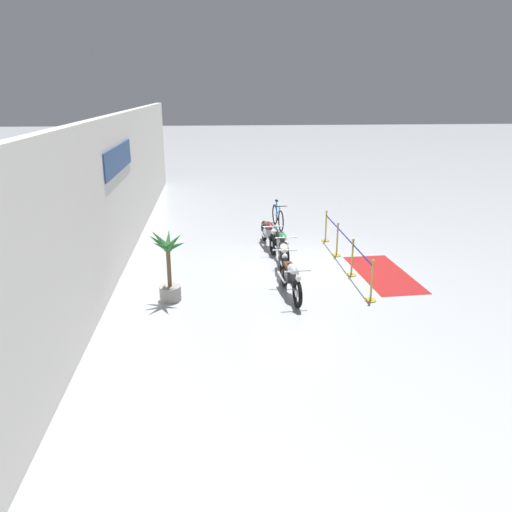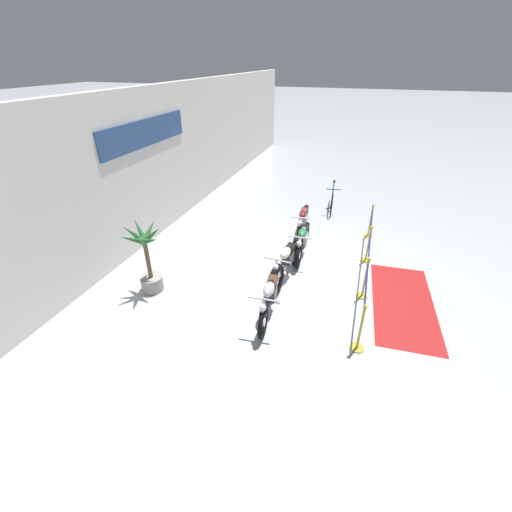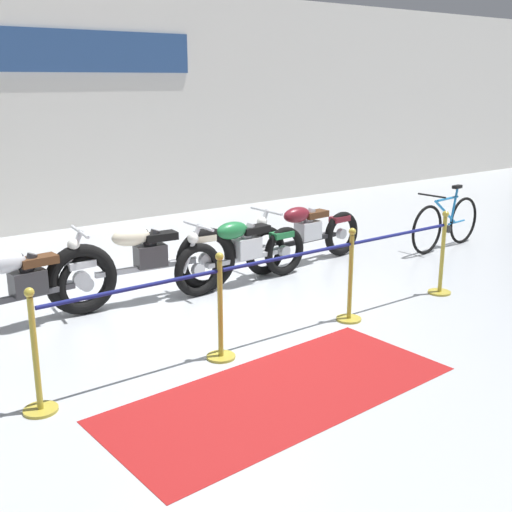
{
  "view_description": "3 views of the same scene",
  "coord_description": "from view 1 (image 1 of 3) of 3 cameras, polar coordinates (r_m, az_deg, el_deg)",
  "views": [
    {
      "loc": [
        -13.31,
        2.41,
        4.84
      ],
      "look_at": [
        -1.1,
        1.37,
        0.75
      ],
      "focal_mm": 35.0,
      "sensor_mm": 36.0,
      "label": 1
    },
    {
      "loc": [
        -7.67,
        -0.93,
        4.88
      ],
      "look_at": [
        -1.37,
        1.13,
        0.99
      ],
      "focal_mm": 24.0,
      "sensor_mm": 36.0,
      "label": 2
    },
    {
      "loc": [
        -3.86,
        -6.09,
        2.6
      ],
      "look_at": [
        0.68,
        0.11,
        0.47
      ],
      "focal_mm": 45.0,
      "sensor_mm": 36.0,
      "label": 3
    }
  ],
  "objects": [
    {
      "name": "ground_plane",
      "position": [
        14.37,
        5.07,
        -1.28
      ],
      "size": [
        120.0,
        120.0,
        0.0
      ],
      "primitive_type": "plane",
      "color": "#B2B7BC"
    },
    {
      "name": "back_wall",
      "position": [
        13.86,
        -16.17,
        6.36
      ],
      "size": [
        28.0,
        0.29,
        4.2
      ],
      "color": "silver",
      "rests_on": "ground"
    },
    {
      "name": "motorcycle_silver_0",
      "position": [
        12.23,
        3.95,
        -2.52
      ],
      "size": [
        2.1,
        0.62,
        0.92
      ],
      "color": "black",
      "rests_on": "ground"
    },
    {
      "name": "motorcycle_cream_1",
      "position": [
        13.57,
        3.12,
        -0.27
      ],
      "size": [
        2.4,
        0.62,
        0.99
      ],
      "color": "black",
      "rests_on": "ground"
    },
    {
      "name": "motorcycle_green_2",
      "position": [
        14.83,
        2.93,
        1.24
      ],
      "size": [
        2.08,
        0.62,
        0.91
      ],
      "color": "black",
      "rests_on": "ground"
    },
    {
      "name": "motorcycle_maroon_3",
      "position": [
        16.0,
        1.43,
        2.55
      ],
      "size": [
        2.21,
        0.62,
        0.92
      ],
      "color": "black",
      "rests_on": "ground"
    },
    {
      "name": "bicycle",
      "position": [
        18.39,
        2.5,
        4.49
      ],
      "size": [
        1.78,
        0.48,
        0.98
      ],
      "color": "black",
      "rests_on": "ground"
    },
    {
      "name": "potted_palm_left_of_row",
      "position": [
        12.0,
        -9.97,
        -1.35
      ],
      "size": [
        1.01,
        0.89,
        1.77
      ],
      "color": "gray",
      "rests_on": "ground"
    },
    {
      "name": "stanchion_far_left",
      "position": [
        13.44,
        11.35,
        -0.06
      ],
      "size": [
        5.13,
        0.28,
        1.05
      ],
      "color": "gold",
      "rests_on": "ground"
    },
    {
      "name": "stanchion_mid_left",
      "position": [
        13.83,
        10.9,
        -0.78
      ],
      "size": [
        0.28,
        0.28,
        1.05
      ],
      "color": "gold",
      "rests_on": "ground"
    },
    {
      "name": "stanchion_mid_right",
      "position": [
        15.39,
        9.24,
        1.3
      ],
      "size": [
        0.28,
        0.28,
        1.05
      ],
      "color": "gold",
      "rests_on": "ground"
    },
    {
      "name": "stanchion_far_right",
      "position": [
        16.86,
        7.98,
        2.87
      ],
      "size": [
        0.28,
        0.28,
        1.05
      ],
      "color": "gold",
      "rests_on": "ground"
    },
    {
      "name": "floor_banner",
      "position": [
        14.24,
        14.34,
        -1.99
      ],
      "size": [
        3.19,
        1.51,
        0.01
      ],
      "primitive_type": "cube",
      "rotation": [
        0.0,
        0.0,
        0.06
      ],
      "color": "maroon",
      "rests_on": "ground"
    }
  ]
}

